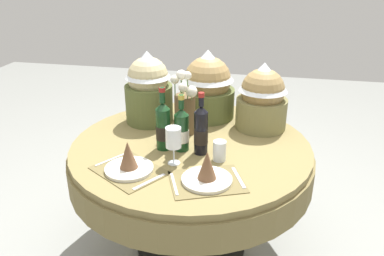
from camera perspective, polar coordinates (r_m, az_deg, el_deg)
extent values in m
plane|color=gray|center=(2.61, -0.16, -16.78)|extent=(8.00, 8.00, 0.00)
cylinder|color=olive|center=(2.22, -0.18, -2.71)|extent=(1.35, 1.35, 0.04)
cylinder|color=olive|center=(2.26, -0.17, -4.99)|extent=(1.38, 1.38, 0.16)
cylinder|color=black|center=(2.39, -0.16, -10.23)|extent=(0.12, 0.12, 0.66)
cylinder|color=black|center=(2.60, -0.16, -16.53)|extent=(0.68, 0.68, 0.03)
cube|color=brown|center=(1.96, -9.18, -6.17)|extent=(0.43, 0.40, 0.00)
cylinder|color=silver|center=(1.95, -9.20, -5.91)|extent=(0.24, 0.24, 0.02)
cone|color=brown|center=(1.92, -9.36, -3.89)|extent=(0.09, 0.09, 0.14)
cube|color=silver|center=(2.07, -11.78, -4.52)|extent=(0.11, 0.17, 0.00)
cube|color=silver|center=(1.85, -6.27, -7.81)|extent=(0.12, 0.17, 0.00)
cube|color=brown|center=(1.85, 2.18, -7.82)|extent=(0.41, 0.37, 0.00)
cylinder|color=silver|center=(1.84, 2.19, -7.55)|extent=(0.24, 0.24, 0.02)
cone|color=brown|center=(1.80, 2.23, -5.44)|extent=(0.09, 0.09, 0.14)
cube|color=silver|center=(1.82, -2.62, -8.19)|extent=(0.08, 0.18, 0.00)
cube|color=silver|center=(1.88, 6.83, -7.22)|extent=(0.09, 0.18, 0.00)
cylinder|color=brown|center=(2.30, -1.04, 2.04)|extent=(0.12, 0.12, 0.24)
sphere|color=silver|center=(2.11, -1.34, 6.00)|extent=(0.05, 0.05, 0.05)
cylinder|color=#4C7038|center=(2.13, -1.33, 4.68)|extent=(0.01, 0.01, 0.07)
sphere|color=silver|center=(2.23, -1.57, 7.79)|extent=(0.06, 0.06, 0.06)
cylinder|color=#4C7038|center=(2.25, -1.55, 6.11)|extent=(0.01, 0.01, 0.10)
sphere|color=silver|center=(2.17, -0.06, 5.37)|extent=(0.07, 0.07, 0.07)
cylinder|color=#4C7038|center=(2.18, -0.06, 4.48)|extent=(0.01, 0.01, 0.03)
sphere|color=silver|center=(2.16, -1.63, 7.78)|extent=(0.05, 0.05, 0.05)
cylinder|color=#4C7038|center=(2.18, -1.61, 5.83)|extent=(0.01, 0.01, 0.12)
sphere|color=silver|center=(2.16, -0.67, 7.71)|extent=(0.05, 0.05, 0.05)
cylinder|color=#4C7038|center=(2.18, -0.66, 5.84)|extent=(0.01, 0.01, 0.12)
sphere|color=silver|center=(2.21, -2.54, 7.12)|extent=(0.05, 0.05, 0.05)
cylinder|color=#4C7038|center=(2.23, -2.51, 5.70)|extent=(0.01, 0.01, 0.08)
cylinder|color=black|center=(2.05, 1.32, -0.73)|extent=(0.07, 0.07, 0.24)
cylinder|color=black|center=(2.06, 1.32, -1.21)|extent=(0.07, 0.07, 0.08)
cone|color=black|center=(2.00, 1.36, 2.78)|extent=(0.07, 0.07, 0.03)
cylinder|color=black|center=(1.98, 1.37, 4.21)|extent=(0.03, 0.03, 0.07)
cylinder|color=maroon|center=(1.97, 1.38, 4.89)|extent=(0.03, 0.03, 0.02)
cylinder|color=#143819|center=(2.11, -4.23, -0.16)|extent=(0.08, 0.08, 0.23)
cylinder|color=black|center=(2.12, -4.22, -0.62)|extent=(0.08, 0.08, 0.08)
cone|color=#143819|center=(2.06, -4.34, 3.26)|extent=(0.08, 0.08, 0.04)
cylinder|color=#143819|center=(2.04, -4.40, 4.83)|extent=(0.03, 0.03, 0.08)
cylinder|color=maroon|center=(2.03, -4.42, 5.64)|extent=(0.03, 0.03, 0.02)
cylinder|color=#143819|center=(2.10, -1.54, -0.66)|extent=(0.08, 0.08, 0.20)
cylinder|color=silver|center=(2.10, -1.53, -1.06)|extent=(0.08, 0.08, 0.07)
cone|color=#143819|center=(2.05, -1.57, 2.39)|extent=(0.08, 0.08, 0.04)
cylinder|color=#143819|center=(2.03, -1.59, 3.86)|extent=(0.03, 0.03, 0.08)
cylinder|color=#B29933|center=(2.02, -1.60, 4.55)|extent=(0.03, 0.03, 0.02)
cylinder|color=silver|center=(2.00, -2.66, -5.14)|extent=(0.06, 0.06, 0.00)
cylinder|color=silver|center=(1.98, -2.69, -3.95)|extent=(0.01, 0.01, 0.09)
cylinder|color=silver|center=(1.94, -2.74, -1.40)|extent=(0.08, 0.08, 0.11)
cylinder|color=silver|center=(2.01, 4.07, -3.34)|extent=(0.07, 0.07, 0.11)
cylinder|color=#566033|center=(2.48, -6.29, 3.60)|extent=(0.30, 0.30, 0.24)
sphere|color=#C6B784|center=(2.42, -6.47, 7.40)|extent=(0.25, 0.25, 0.25)
cone|color=silver|center=(2.40, -6.56, 9.28)|extent=(0.28, 0.28, 0.16)
cylinder|color=#566033|center=(2.55, 2.23, 3.72)|extent=(0.35, 0.35, 0.19)
sphere|color=#9E7F4C|center=(2.50, 2.29, 7.07)|extent=(0.30, 0.30, 0.30)
cone|color=silver|center=(2.47, 2.33, 9.22)|extent=(0.34, 0.34, 0.19)
cylinder|color=olive|center=(2.41, 10.08, 2.15)|extent=(0.31, 0.31, 0.19)
sphere|color=#9E7F4C|center=(2.36, 10.33, 5.45)|extent=(0.26, 0.26, 0.26)
cone|color=silver|center=(2.34, 10.49, 7.42)|extent=(0.29, 0.29, 0.17)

